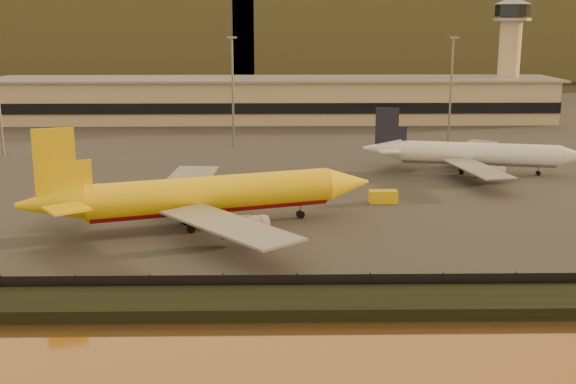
% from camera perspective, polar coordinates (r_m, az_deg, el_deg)
% --- Properties ---
extents(ground, '(900.00, 900.00, 0.00)m').
position_cam_1_polar(ground, '(91.92, -0.80, -5.18)').
color(ground, black).
rests_on(ground, ground).
extents(embankment, '(320.00, 7.00, 1.40)m').
position_cam_1_polar(embankment, '(75.74, -0.74, -8.80)').
color(embankment, black).
rests_on(embankment, ground).
extents(tarmac, '(320.00, 220.00, 0.20)m').
position_cam_1_polar(tarmac, '(184.43, -0.94, 4.34)').
color(tarmac, '#2D2D2D').
rests_on(tarmac, ground).
extents(perimeter_fence, '(300.00, 0.05, 2.20)m').
position_cam_1_polar(perimeter_fence, '(79.24, -0.76, -7.30)').
color(perimeter_fence, black).
rests_on(perimeter_fence, tarmac).
extents(terminal_building, '(202.00, 25.00, 12.60)m').
position_cam_1_polar(terminal_building, '(214.37, -4.88, 7.24)').
color(terminal_building, tan).
rests_on(terminal_building, tarmac).
extents(control_tower, '(11.20, 11.20, 35.50)m').
position_cam_1_polar(control_tower, '(229.27, 17.14, 10.97)').
color(control_tower, tan).
rests_on(control_tower, tarmac).
extents(apron_light_masts, '(152.20, 12.20, 25.40)m').
position_cam_1_polar(apron_light_masts, '(163.38, 4.38, 8.64)').
color(apron_light_masts, slate).
rests_on(apron_light_masts, tarmac).
extents(distant_hills, '(470.00, 160.00, 70.00)m').
position_cam_1_polar(distant_hills, '(427.58, -3.90, 13.73)').
color(distant_hills, brown).
rests_on(distant_hills, ground).
extents(dhl_cargo_jet, '(50.27, 47.94, 15.35)m').
position_cam_1_polar(dhl_cargo_jet, '(103.94, -6.52, -0.31)').
color(dhl_cargo_jet, yellow).
rests_on(dhl_cargo_jet, tarmac).
extents(white_narrowbody_jet, '(42.87, 41.19, 12.39)m').
position_cam_1_polar(white_narrowbody_jet, '(144.67, 14.50, 2.90)').
color(white_narrowbody_jet, white).
rests_on(white_narrowbody_jet, tarmac).
extents(gse_vehicle_yellow, '(4.65, 2.31, 2.04)m').
position_cam_1_polar(gse_vehicle_yellow, '(118.77, 7.53, -0.36)').
color(gse_vehicle_yellow, yellow).
rests_on(gse_vehicle_yellow, tarmac).
extents(gse_vehicle_white, '(3.85, 1.79, 1.72)m').
position_cam_1_polar(gse_vehicle_white, '(128.43, -6.81, 0.64)').
color(gse_vehicle_white, white).
rests_on(gse_vehicle_white, tarmac).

